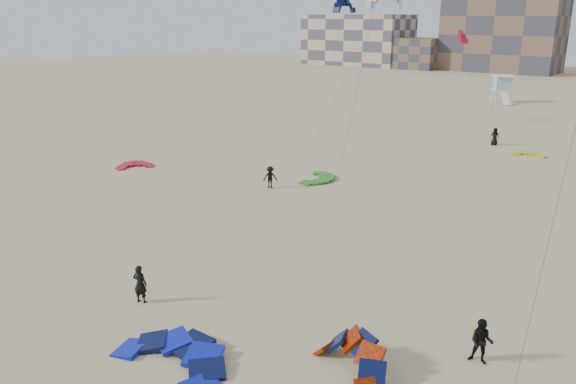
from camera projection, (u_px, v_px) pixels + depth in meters
The scene contains 17 objects.
ground at pixel (171, 317), 25.71m from camera, with size 320.00×320.00×0.00m, color tan.
kite_ground_blue at pixel (174, 362), 22.39m from camera, with size 4.79×4.97×0.87m, color #091BD3, non-canonical shape.
kite_ground_orange at pixel (351, 369), 21.92m from camera, with size 3.45×2.84×2.11m, color red, non-canonical shape.
kite_ground_red at pixel (135, 167), 51.58m from camera, with size 3.10×3.25×0.66m, color red, non-canonical shape.
kite_ground_green at pixel (318, 179), 47.67m from camera, with size 3.75×3.98×0.44m, color #318D1C, non-canonical shape.
kite_ground_yellow at pixel (529, 155), 55.93m from camera, with size 2.86×3.01×0.39m, color #BCC807, non-canonical shape.
kitesurfer_main at pixel (140, 284), 26.82m from camera, with size 0.70×0.46×1.92m, color black.
kitesurfer_b at pixel (482, 342), 22.07m from camera, with size 0.92×0.71×1.88m, color black.
kitesurfer_c at pixel (270, 177), 44.99m from camera, with size 1.16×0.67×1.79m, color black.
kitesurfer_e at pixel (495, 136), 60.20m from camera, with size 0.92×0.60×1.89m, color black.
kite_fly_grey at pixel (385, 1), 55.32m from camera, with size 5.00×12.03×14.92m.
kite_fly_navy at pixel (344, 7), 67.86m from camera, with size 3.77×6.11×14.49m.
kite_fly_red at pixel (462, 38), 70.74m from camera, with size 5.37×4.13×11.01m.
lifeguard_tower_far at pixel (502, 89), 90.51m from camera, with size 4.18×6.45×4.29m.
condo_west_a at pixel (357, 40), 162.49m from camera, with size 30.00×15.00×14.00m, color tan.
condo_west_b at pixel (502, 35), 141.25m from camera, with size 28.00×14.00×18.00m, color brown.
condo_fill_left at pixel (417, 53), 150.06m from camera, with size 12.00×10.00×8.00m, color brown.
Camera 1 is at (18.35, -14.62, 13.13)m, focal length 35.00 mm.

